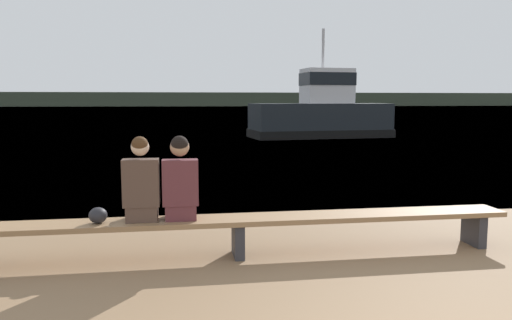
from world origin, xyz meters
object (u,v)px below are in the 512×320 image
object	(u,v)px
person_left	(141,184)
person_right	(180,182)
tugboat_red	(321,116)
bench_main	(238,224)
shopping_bag	(98,215)

from	to	relation	value
person_left	person_right	distance (m)	0.46
tugboat_red	person_left	bearing A→B (deg)	151.95
bench_main	person_right	xyz separation A→B (m)	(-0.70, -0.00, 0.55)
person_left	person_right	size ratio (longest dim) A/B	1.00
shopping_bag	bench_main	bearing A→B (deg)	0.84
shopping_bag	tugboat_red	distance (m)	21.11
bench_main	shopping_bag	bearing A→B (deg)	-179.16
bench_main	shopping_bag	xyz separation A→B (m)	(-1.67, -0.02, 0.18)
person_left	tugboat_red	bearing A→B (deg)	67.79
bench_main	person_right	bearing A→B (deg)	-179.93
bench_main	person_left	bearing A→B (deg)	179.99
bench_main	tugboat_red	world-z (taller)	tugboat_red
bench_main	tugboat_red	xyz separation A→B (m)	(6.73, 19.34, 0.73)
person_right	shopping_bag	distance (m)	1.04
bench_main	tugboat_red	bearing A→B (deg)	70.81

